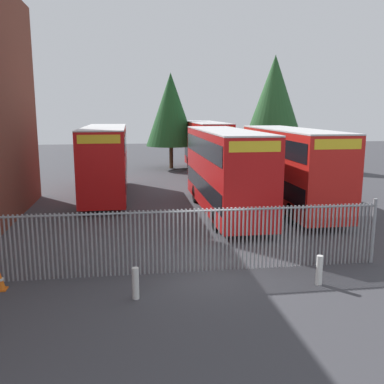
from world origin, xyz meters
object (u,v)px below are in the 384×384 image
at_px(bollard_near_left, 136,283).
at_px(bollard_center_front, 319,270).
at_px(traffic_cone_by_gate, 1,281).
at_px(double_decker_bus_near_gate, 225,168).
at_px(double_decker_bus_behind_fence_left, 106,159).
at_px(double_decker_bus_behind_fence_right, 290,165).
at_px(double_decker_bus_far_back, 207,145).

height_order(bollard_near_left, bollard_center_front, same).
bearing_deg(bollard_center_front, traffic_cone_by_gate, 174.32).
height_order(double_decker_bus_near_gate, bollard_center_front, double_decker_bus_near_gate).
bearing_deg(traffic_cone_by_gate, bollard_center_front, -5.68).
bearing_deg(double_decker_bus_behind_fence_left, traffic_cone_by_gate, -99.91).
relative_size(double_decker_bus_near_gate, double_decker_bus_behind_fence_right, 1.00).
height_order(double_decker_bus_near_gate, double_decker_bus_behind_fence_right, same).
relative_size(double_decker_bus_behind_fence_right, bollard_near_left, 11.38).
bearing_deg(double_decker_bus_near_gate, bollard_center_front, -84.84).
height_order(double_decker_bus_behind_fence_right, traffic_cone_by_gate, double_decker_bus_behind_fence_right).
bearing_deg(bollard_near_left, double_decker_bus_near_gate, 64.26).
distance_m(double_decker_bus_behind_fence_right, bollard_center_front, 11.11).
distance_m(double_decker_bus_behind_fence_left, bollard_near_left, 15.66).
height_order(double_decker_bus_near_gate, traffic_cone_by_gate, double_decker_bus_near_gate).
bearing_deg(double_decker_bus_behind_fence_left, double_decker_bus_behind_fence_right, -24.52).
distance_m(double_decker_bus_behind_fence_right, traffic_cone_by_gate, 16.10).
bearing_deg(traffic_cone_by_gate, double_decker_bus_far_back, 66.13).
bearing_deg(bollard_near_left, bollard_center_front, 2.40).
distance_m(double_decker_bus_behind_fence_left, bollard_center_front, 17.00).
relative_size(double_decker_bus_behind_fence_left, double_decker_bus_behind_fence_right, 1.00).
bearing_deg(bollard_near_left, double_decker_bus_behind_fence_right, 51.06).
bearing_deg(bollard_center_front, double_decker_bus_behind_fence_left, 115.71).
bearing_deg(bollard_near_left, traffic_cone_by_gate, 163.41).
bearing_deg(double_decker_bus_near_gate, double_decker_bus_far_back, 83.60).
relative_size(bollard_near_left, bollard_center_front, 1.00).
bearing_deg(double_decker_bus_far_back, traffic_cone_by_gate, -113.87).
xyz_separation_m(double_decker_bus_behind_fence_left, bollard_center_front, (7.33, -15.22, -1.95)).
xyz_separation_m(double_decker_bus_near_gate, double_decker_bus_behind_fence_right, (3.85, 0.71, 0.00)).
xyz_separation_m(bollard_center_front, traffic_cone_by_gate, (-9.82, 0.98, -0.19)).
height_order(double_decker_bus_behind_fence_left, bollard_center_front, double_decker_bus_behind_fence_left).
relative_size(bollard_near_left, traffic_cone_by_gate, 1.61).
bearing_deg(traffic_cone_by_gate, double_decker_bus_behind_fence_right, 36.77).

